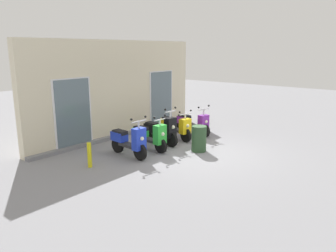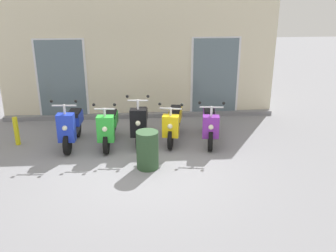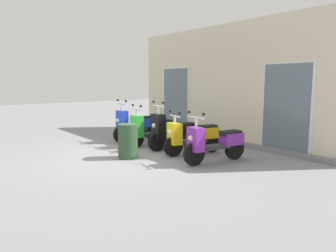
% 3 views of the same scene
% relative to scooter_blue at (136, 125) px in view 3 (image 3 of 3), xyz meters
% --- Properties ---
extents(ground_plane, '(40.00, 40.00, 0.00)m').
position_rel_scooter_blue_xyz_m(ground_plane, '(1.66, -1.22, -0.50)').
color(ground_plane, gray).
extents(storefront_facade, '(7.81, 0.50, 3.50)m').
position_rel_scooter_blue_xyz_m(storefront_facade, '(1.66, 2.18, 1.19)').
color(storefront_facade, beige).
rests_on(storefront_facade, ground_plane).
extents(scooter_blue, '(0.61, 1.55, 1.29)m').
position_rel_scooter_blue_xyz_m(scooter_blue, '(0.00, 0.00, 0.00)').
color(scooter_blue, black).
rests_on(scooter_blue, ground_plane).
extents(scooter_green, '(0.53, 1.52, 1.20)m').
position_rel_scooter_blue_xyz_m(scooter_green, '(0.89, -0.03, -0.02)').
color(scooter_green, black).
rests_on(scooter_green, ground_plane).
extents(scooter_black, '(0.54, 1.56, 1.33)m').
position_rel_scooter_blue_xyz_m(scooter_black, '(1.64, 0.14, -0.02)').
color(scooter_black, black).
rests_on(scooter_black, ground_plane).
extents(scooter_yellow, '(0.69, 1.59, 1.13)m').
position_rel_scooter_blue_xyz_m(scooter_yellow, '(2.46, 0.15, -0.03)').
color(scooter_yellow, black).
rests_on(scooter_yellow, ground_plane).
extents(scooter_purple, '(0.63, 1.66, 1.19)m').
position_rel_scooter_blue_xyz_m(scooter_purple, '(3.35, 0.02, -0.04)').
color(scooter_purple, black).
rests_on(scooter_purple, ground_plane).
extents(curb_bollard, '(0.12, 0.12, 0.70)m').
position_rel_scooter_blue_xyz_m(curb_bollard, '(-1.35, 0.17, -0.15)').
color(curb_bollard, yellow).
rests_on(curb_bollard, ground_plane).
extents(trash_bin, '(0.47, 0.47, 0.82)m').
position_rel_scooter_blue_xyz_m(trash_bin, '(1.78, -1.33, -0.08)').
color(trash_bin, '#2D4C2D').
rests_on(trash_bin, ground_plane).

